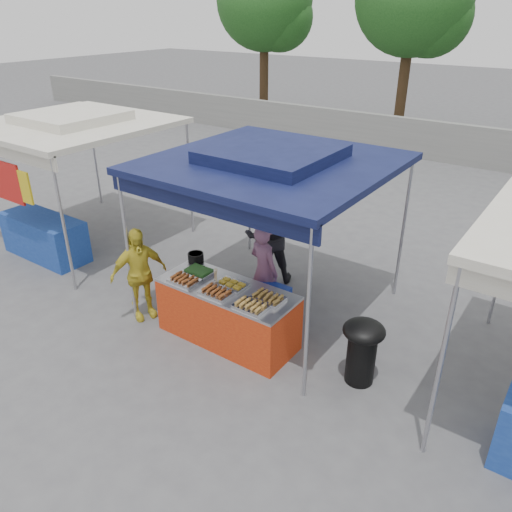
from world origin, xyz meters
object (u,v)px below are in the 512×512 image
Objects in this scene: customer_person at (139,274)px; helper_man at (269,236)px; vendor_woman at (264,271)px; vendor_table at (228,313)px; cooking_pot at (196,257)px; wok_burner at (362,347)px.

helper_man is at bearing -1.29° from customer_person.
vendor_woman is at bearing -28.77° from customer_person.
vendor_woman is 0.89× the size of helper_man.
cooking_pot is (-0.87, 0.35, 0.49)m from vendor_table.
cooking_pot is at bearing 156.73° from wok_burner.
vendor_table is at bearing -54.87° from customer_person.
vendor_table is 1.36× the size of customer_person.
customer_person is at bearing 167.88° from wok_burner.
helper_man reaches higher than vendor_woman.
helper_man reaches higher than vendor_table.
wok_burner is 0.60× the size of customer_person.
customer_person is at bearing 51.82° from vendor_woman.
vendor_table is 1.06m from cooking_pot.
vendor_table is 2.24× the size of wok_burner.
vendor_woman is at bearing 87.50° from vendor_table.
customer_person is (-1.44, -0.30, 0.31)m from vendor_table.
vendor_woman is 1.07m from helper_man.
cooking_pot reaches higher than vendor_table.
cooking_pot is 1.48m from helper_man.
wok_burner is at bearing -1.79° from cooking_pot.
vendor_table is 1.96m from wok_burner.
customer_person reaches higher than cooking_pot.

